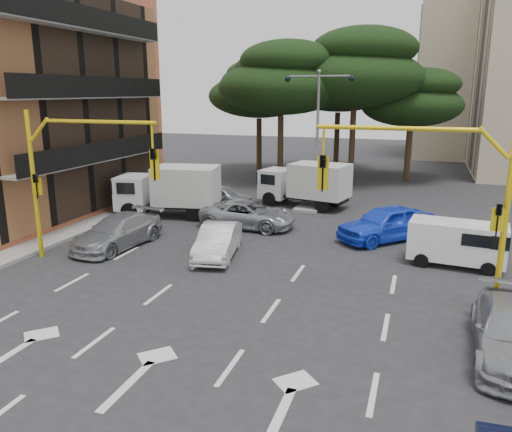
{
  "coord_description": "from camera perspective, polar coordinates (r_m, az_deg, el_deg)",
  "views": [
    {
      "loc": [
        6.17,
        -13.85,
        6.69
      ],
      "look_at": [
        -0.32,
        5.39,
        1.6
      ],
      "focal_mm": 35.0,
      "sensor_mm": 36.0,
      "label": 1
    }
  ],
  "objects": [
    {
      "name": "ground",
      "position": [
        16.57,
        -4.99,
        -9.79
      ],
      "size": [
        120.0,
        120.0,
        0.0
      ],
      "primitive_type": "plane",
      "color": "#28282B",
      "rests_on": "ground"
    },
    {
      "name": "median_strip",
      "position": [
        31.19,
        6.8,
        1.73
      ],
      "size": [
        1.4,
        6.0,
        0.15
      ],
      "primitive_type": "cube",
      "color": "gray",
      "rests_on": "ground"
    },
    {
      "name": "apartment_beige_far",
      "position": [
        58.27,
        26.19,
        14.33
      ],
      "size": [
        16.2,
        12.15,
        16.7
      ],
      "color": "beige",
      "rests_on": "ground"
    },
    {
      "name": "pine_left_near",
      "position": [
        37.22,
        2.97,
        15.47
      ],
      "size": [
        9.15,
        9.15,
        10.23
      ],
      "color": "#382616",
      "rests_on": "ground"
    },
    {
      "name": "pine_center",
      "position": [
        38.18,
        11.39,
        16.23
      ],
      "size": [
        9.98,
        9.98,
        11.16
      ],
      "color": "#382616",
      "rests_on": "ground"
    },
    {
      "name": "pine_left_far",
      "position": [
        41.91,
        0.42,
        14.38
      ],
      "size": [
        8.32,
        8.32,
        9.3
      ],
      "color": "#382616",
      "rests_on": "ground"
    },
    {
      "name": "pine_right",
      "position": [
        39.82,
        17.48,
        12.77
      ],
      "size": [
        7.49,
        7.49,
        8.37
      ],
      "color": "#382616",
      "rests_on": "ground"
    },
    {
      "name": "pine_back",
      "position": [
        43.4,
        9.53,
        15.1
      ],
      "size": [
        9.15,
        9.15,
        10.23
      ],
      "color": "#382616",
      "rests_on": "ground"
    },
    {
      "name": "signal_mast_right",
      "position": [
        16.1,
        20.63,
        3.13
      ],
      "size": [
        5.79,
        0.37,
        6.0
      ],
      "color": "yellow",
      "rests_on": "ground"
    },
    {
      "name": "signal_mast_left",
      "position": [
        20.67,
        -20.58,
        5.38
      ],
      "size": [
        5.79,
        0.37,
        6.0
      ],
      "color": "yellow",
      "rests_on": "ground"
    },
    {
      "name": "street_lamp_center",
      "position": [
        30.51,
        7.1,
        11.6
      ],
      "size": [
        4.16,
        0.36,
        7.77
      ],
      "color": "slate",
      "rests_on": "median_strip"
    },
    {
      "name": "car_white_hatch",
      "position": [
        20.74,
        -4.39,
        -2.87
      ],
      "size": [
        2.16,
        4.21,
        1.32
      ],
      "primitive_type": "imported",
      "rotation": [
        0.0,
        0.0,
        0.2
      ],
      "color": "silver",
      "rests_on": "ground"
    },
    {
      "name": "car_blue_compact",
      "position": [
        23.64,
        14.64,
        -0.81
      ],
      "size": [
        4.66,
        4.71,
        1.61
      ],
      "primitive_type": "imported",
      "rotation": [
        0.0,
        0.0,
        -0.77
      ],
      "color": "blue",
      "rests_on": "ground"
    },
    {
      "name": "car_silver_wagon",
      "position": [
        22.78,
        -15.53,
        -1.72
      ],
      "size": [
        2.48,
        4.96,
        1.38
      ],
      "primitive_type": "imported",
      "rotation": [
        0.0,
        0.0,
        -0.12
      ],
      "color": "#9DA0A5",
      "rests_on": "ground"
    },
    {
      "name": "car_silver_cross_a",
      "position": [
        25.08,
        -0.94,
        0.17
      ],
      "size": [
        4.87,
        2.4,
        1.33
      ],
      "primitive_type": "imported",
      "rotation": [
        0.0,
        0.0,
        1.53
      ],
      "color": "#A2A5AA",
      "rests_on": "ground"
    },
    {
      "name": "car_silver_cross_b",
      "position": [
        29.71,
        -3.87,
        2.27
      ],
      "size": [
        3.75,
        1.62,
        1.26
      ],
      "primitive_type": "imported",
      "rotation": [
        0.0,
        0.0,
        1.53
      ],
      "color": "#9FA2A7",
      "rests_on": "ground"
    },
    {
      "name": "van_white",
      "position": [
        21.05,
        21.97,
        -2.96
      ],
      "size": [
        3.73,
        2.0,
        1.79
      ],
      "primitive_type": null,
      "rotation": [
        0.0,
        0.0,
        -1.68
      ],
      "color": "white",
      "rests_on": "ground"
    },
    {
      "name": "box_truck_a",
      "position": [
        27.72,
        -9.94,
        2.82
      ],
      "size": [
        5.95,
        3.37,
        2.76
      ],
      "primitive_type": null,
      "rotation": [
        0.0,
        0.0,
        1.76
      ],
      "color": "white",
      "rests_on": "ground"
    },
    {
      "name": "box_truck_b",
      "position": [
        29.69,
        5.57,
        3.58
      ],
      "size": [
        5.7,
        3.35,
        2.63
      ],
      "primitive_type": null,
      "rotation": [
        0.0,
        0.0,
        1.35
      ],
      "color": "silver",
      "rests_on": "ground"
    }
  ]
}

